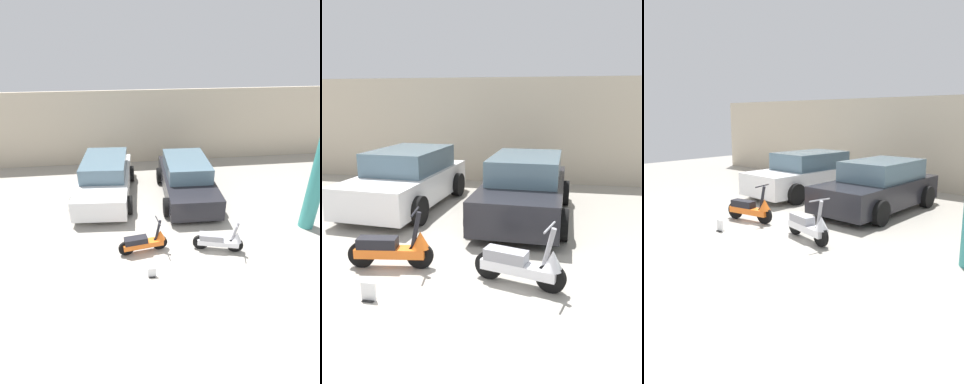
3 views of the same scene
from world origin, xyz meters
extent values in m
plane|color=#9E998E|center=(0.00, 0.00, 0.00)|extent=(28.00, 28.00, 0.00)
cube|color=beige|center=(0.00, 7.23, 1.61)|extent=(19.60, 0.12, 3.22)
cylinder|color=black|center=(-0.41, 0.63, 0.21)|extent=(0.42, 0.13, 0.42)
cylinder|color=black|center=(-1.32, 0.50, 0.21)|extent=(0.42, 0.13, 0.42)
cube|color=orange|center=(-0.86, 0.57, 0.26)|extent=(1.12, 0.41, 0.15)
cube|color=black|center=(-1.06, 0.54, 0.42)|extent=(0.64, 0.33, 0.16)
cylinder|color=black|center=(-0.45, 0.63, 0.63)|extent=(0.20, 0.10, 0.59)
cylinder|color=black|center=(-0.45, 0.63, 0.92)|extent=(0.10, 0.48, 0.03)
cone|color=orange|center=(-0.39, 0.64, 0.47)|extent=(0.32, 0.32, 0.27)
cylinder|color=black|center=(1.61, 0.26, 0.21)|extent=(0.43, 0.18, 0.42)
cylinder|color=black|center=(0.71, 0.50, 0.21)|extent=(0.43, 0.18, 0.42)
cube|color=silver|center=(1.16, 0.38, 0.26)|extent=(1.13, 0.53, 0.15)
cube|color=gray|center=(0.97, 0.43, 0.42)|extent=(0.66, 0.40, 0.17)
cylinder|color=gray|center=(1.56, 0.27, 0.64)|extent=(0.21, 0.12, 0.60)
cylinder|color=gray|center=(1.56, 0.27, 0.93)|extent=(0.15, 0.48, 0.03)
cone|color=silver|center=(1.63, 0.26, 0.47)|extent=(0.35, 0.35, 0.28)
cube|color=white|center=(-1.96, 3.94, 0.51)|extent=(1.99, 4.20, 0.68)
cube|color=slate|center=(-1.94, 4.19, 1.12)|extent=(1.66, 2.39, 0.54)
cylinder|color=black|center=(-1.17, 2.62, 0.31)|extent=(0.26, 0.64, 0.62)
cylinder|color=black|center=(-2.93, 2.74, 0.31)|extent=(0.26, 0.64, 0.62)
cylinder|color=black|center=(-0.99, 5.15, 0.31)|extent=(0.26, 0.64, 0.62)
cylinder|color=black|center=(-2.75, 5.27, 0.31)|extent=(0.26, 0.64, 0.62)
cube|color=black|center=(0.96, 3.56, 0.50)|extent=(1.80, 4.07, 0.67)
cube|color=slate|center=(0.96, 3.80, 1.10)|extent=(1.55, 2.30, 0.53)
cylinder|color=black|center=(1.78, 2.29, 0.31)|extent=(0.23, 0.62, 0.61)
cylinder|color=black|center=(0.05, 2.35, 0.31)|extent=(0.23, 0.62, 0.61)
cylinder|color=black|center=(1.86, 4.78, 0.31)|extent=(0.23, 0.62, 0.61)
cylinder|color=black|center=(0.13, 4.84, 0.31)|extent=(0.23, 0.62, 0.61)
cube|color=black|center=(-0.73, -0.42, 0.01)|extent=(0.16, 0.12, 0.01)
cube|color=white|center=(-0.73, -0.42, 0.13)|extent=(0.20, 0.03, 0.26)
camera|label=1|loc=(-1.25, -5.94, 5.24)|focal=28.00mm
camera|label=2|loc=(1.59, -4.49, 2.58)|focal=35.00mm
camera|label=3|loc=(5.97, -5.31, 2.53)|focal=35.00mm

